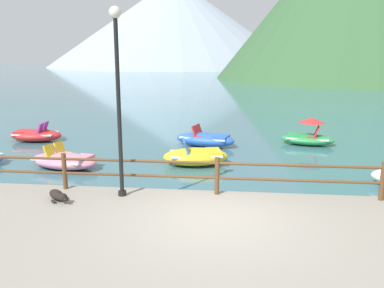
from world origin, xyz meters
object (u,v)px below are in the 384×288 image
lamp_post (118,87)px  pedal_boat_1 (308,136)px  dog_resting (58,196)px  pedal_boat_0 (64,160)px  pedal_boat_2 (196,156)px  pedal_boat_3 (205,139)px  pedal_boat_4 (36,135)px

lamp_post → pedal_boat_1: size_ratio=1.87×
dog_resting → pedal_boat_0: pedal_boat_0 is taller
pedal_boat_1 → lamp_post: bearing=-125.8°
pedal_boat_2 → pedal_boat_3: pedal_boat_2 is taller
pedal_boat_2 → pedal_boat_4: size_ratio=1.07×
lamp_post → dog_resting: size_ratio=5.55×
pedal_boat_3 → lamp_post: bearing=-101.6°
pedal_boat_0 → pedal_boat_3: (4.58, 3.87, 0.03)m
pedal_boat_0 → pedal_boat_2: (4.47, 0.90, 0.04)m
pedal_boat_1 → pedal_boat_0: bearing=-152.6°
pedal_boat_2 → pedal_boat_3: size_ratio=0.90×
pedal_boat_0 → pedal_boat_1: pedal_boat_1 is taller
lamp_post → pedal_boat_3: bearing=78.4°
lamp_post → pedal_boat_2: (1.42, 4.45, -2.78)m
pedal_boat_0 → pedal_boat_2: pedal_boat_2 is taller
pedal_boat_1 → pedal_boat_4: pedal_boat_1 is taller
lamp_post → pedal_boat_0: lamp_post is taller
pedal_boat_0 → pedal_boat_4: size_ratio=1.17×
dog_resting → pedal_boat_4: size_ratio=0.35×
pedal_boat_0 → pedal_boat_3: size_ratio=0.99×
dog_resting → pedal_boat_2: size_ratio=0.32×
pedal_boat_0 → pedal_boat_2: size_ratio=1.10×
dog_resting → pedal_boat_1: size_ratio=0.34×
pedal_boat_2 → pedal_boat_3: (0.11, 2.97, -0.01)m
lamp_post → pedal_boat_3: lamp_post is taller
pedal_boat_0 → pedal_boat_4: 5.12m
pedal_boat_0 → pedal_boat_2: 4.56m
dog_resting → pedal_boat_2: (2.86, 4.96, -0.21)m
pedal_boat_1 → pedal_boat_3: 4.46m
pedal_boat_1 → pedal_boat_4: bearing=-177.4°
lamp_post → pedal_boat_1: lamp_post is taller
pedal_boat_3 → pedal_boat_1: bearing=10.0°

